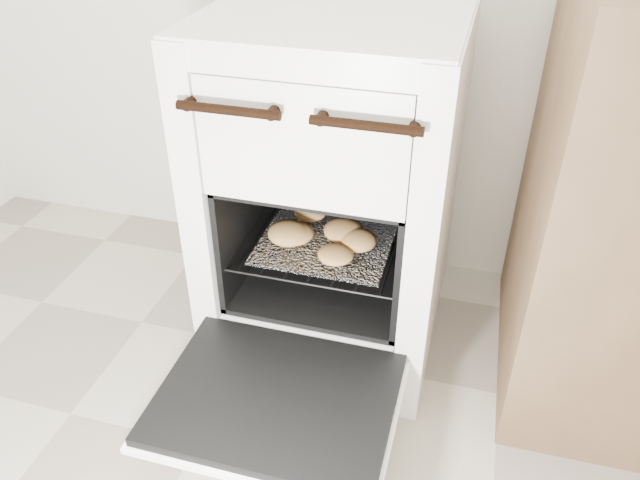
{
  "coord_description": "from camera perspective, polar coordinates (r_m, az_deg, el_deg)",
  "views": [
    {
      "loc": [
        0.19,
        -0.13,
        1.19
      ],
      "look_at": [
        -0.14,
        1.05,
        0.37
      ],
      "focal_mm": 35.0,
      "sensor_mm": 36.0,
      "label": 1
    }
  ],
  "objects": [
    {
      "name": "oven_rack",
      "position": [
        1.56,
        0.75,
        0.03
      ],
      "size": [
        0.41,
        0.39,
        0.01
      ],
      "color": "black",
      "rests_on": "stove"
    },
    {
      "name": "foil_sheet",
      "position": [
        1.54,
        0.57,
        -0.17
      ],
      "size": [
        0.32,
        0.28,
        0.01
      ],
      "primitive_type": "cube",
      "color": "white",
      "rests_on": "oven_rack"
    },
    {
      "name": "oven_door",
      "position": [
        1.35,
        -4.0,
        -14.4
      ],
      "size": [
        0.51,
        0.39,
        0.04
      ],
      "color": "black",
      "rests_on": "stove"
    },
    {
      "name": "baked_rolls",
      "position": [
        1.53,
        -0.12,
        0.61
      ],
      "size": [
        0.28,
        0.27,
        0.05
      ],
      "color": "tan",
      "rests_on": "foil_sheet"
    },
    {
      "name": "stove",
      "position": [
        1.56,
        1.36,
        4.13
      ],
      "size": [
        0.56,
        0.63,
        0.86
      ],
      "color": "white",
      "rests_on": "ground"
    }
  ]
}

